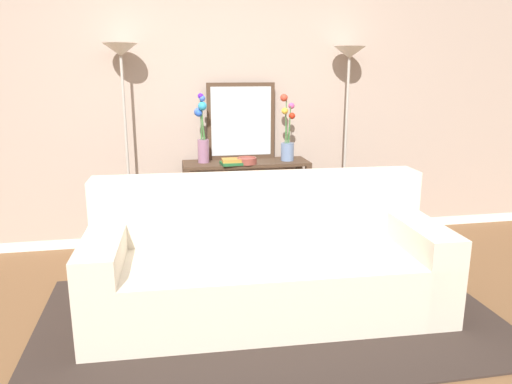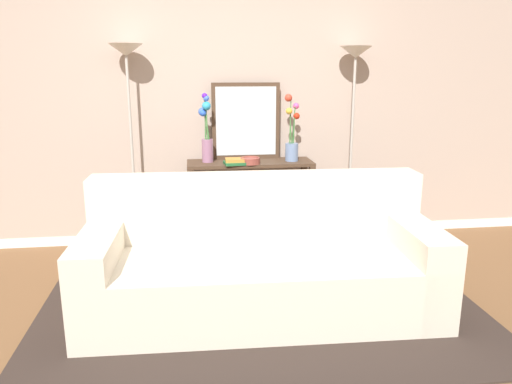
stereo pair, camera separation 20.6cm
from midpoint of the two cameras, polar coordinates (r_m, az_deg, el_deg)
name	(u,v)px [view 1 (the left image)]	position (r m, az deg, el deg)	size (l,w,h in m)	color
ground_plane	(252,354)	(2.98, -2.53, -18.38)	(16.00, 16.00, 0.02)	brown
back_wall	(211,82)	(4.55, -6.60, 12.65)	(12.00, 0.15, 2.97)	white
area_rug	(270,317)	(3.32, -0.18, -14.42)	(2.97, 1.69, 0.01)	#332823
couch	(265,265)	(3.33, -0.68, -8.48)	(2.34, 1.01, 0.88)	beige
console_table	(246,189)	(4.40, -2.50, 0.31)	(1.11, 0.36, 0.80)	#473323
floor_lamp_left	(123,92)	(4.29, -16.59, 11.14)	(0.28, 0.28, 1.80)	#B7B2A8
floor_lamp_right	(348,91)	(4.54, 9.35, 11.58)	(0.28, 0.28, 1.79)	#B7B2A8
wall_mirror	(241,121)	(4.45, -3.09, 8.22)	(0.61, 0.02, 0.68)	#473323
vase_tall_flowers	(202,134)	(4.29, -7.67, 6.76)	(0.12, 0.12, 0.60)	gray
vase_short_flowers	(287,139)	(4.37, 2.33, 6.20)	(0.13, 0.12, 0.59)	#6B84AD
fruit_bowl	(247,161)	(4.23, -2.48, 3.67)	(0.17, 0.17, 0.06)	brown
book_stack	(231,162)	(4.21, -4.30, 3.51)	(0.19, 0.18, 0.05)	#236033
book_row_under_console	(215,242)	(4.51, -6.10, -5.86)	(0.32, 0.17, 0.13)	#BC3328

